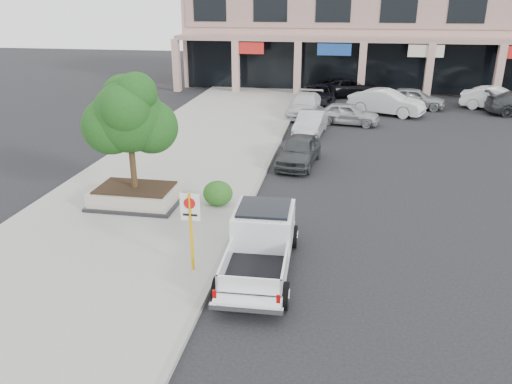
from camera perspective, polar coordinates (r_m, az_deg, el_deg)
ground at (r=15.21m, az=2.32°, el=-7.42°), size 120.00×120.00×0.00m
sidewalk at (r=21.76m, az=-9.99°, el=1.57°), size 8.00×52.00×0.15m
curb at (r=20.80m, az=0.32°, el=0.97°), size 0.20×52.00×0.15m
strip_mall at (r=47.65m, az=18.34°, el=17.22°), size 40.55×12.43×9.50m
planter at (r=18.98m, az=-13.58°, el=-0.41°), size 3.20×2.20×0.68m
planter_tree at (r=18.21m, az=-13.79°, el=8.36°), size 2.90×2.55×4.00m
no_parking_sign at (r=13.71m, az=-7.47°, el=-3.33°), size 0.55×0.09×2.30m
hedge at (r=18.33m, az=-4.38°, el=-0.15°), size 1.10×0.99×0.93m
pickup_truck at (r=14.06m, az=0.44°, el=-6.19°), size 2.08×5.22×1.62m
curb_car_a at (r=23.34m, az=4.94°, el=4.75°), size 2.07×4.18×1.37m
curb_car_b at (r=28.73m, az=6.27°, el=7.82°), size 1.83×4.16×1.33m
curb_car_c at (r=33.60m, az=5.65°, el=9.88°), size 2.41×5.03×1.41m
curb_car_d at (r=36.73m, az=7.09°, el=10.88°), size 2.58×5.49×1.52m
lot_car_a at (r=31.50m, az=10.36°, el=8.81°), size 4.13×2.14×1.34m
lot_car_b at (r=34.88m, az=14.67°, el=9.91°), size 5.23×3.47×1.63m
lot_car_d at (r=40.74m, az=10.42°, el=11.69°), size 5.81×4.13×1.47m
lot_car_e at (r=37.29m, az=17.54°, el=10.19°), size 4.52×2.32×1.47m
lot_car_f at (r=38.97m, az=25.81°, el=9.58°), size 4.97×3.02×1.55m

